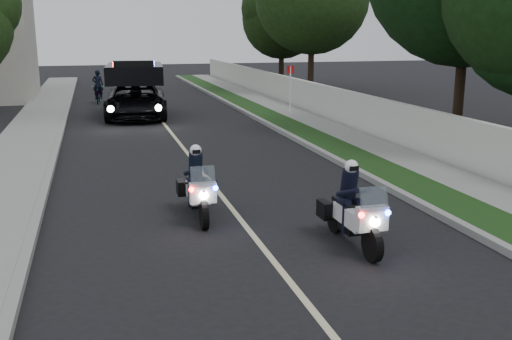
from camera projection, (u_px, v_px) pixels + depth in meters
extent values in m
plane|color=black|center=(258.00, 241.00, 10.93)|extent=(120.00, 120.00, 0.00)
cube|color=gray|center=(291.00, 136.00, 21.35)|extent=(0.20, 60.00, 0.15)
cube|color=#193814|center=(309.00, 135.00, 21.53)|extent=(1.20, 60.00, 0.16)
cube|color=gray|center=(342.00, 134.00, 21.87)|extent=(1.40, 60.00, 0.16)
cube|color=beige|center=(367.00, 115.00, 21.97)|extent=(0.22, 60.00, 1.50)
cube|color=gray|center=(56.00, 148.00, 19.21)|extent=(0.20, 60.00, 0.15)
cube|color=gray|center=(21.00, 150.00, 18.92)|extent=(2.00, 60.00, 0.16)
cube|color=#BFB78C|center=(180.00, 144.00, 20.29)|extent=(0.12, 50.00, 0.01)
imported|color=black|center=(137.00, 117.00, 26.60)|extent=(3.13, 5.93, 2.78)
imported|color=black|center=(99.00, 103.00, 31.77)|extent=(0.75, 1.90, 0.98)
imported|color=black|center=(99.00, 103.00, 31.77)|extent=(0.60, 0.43, 1.59)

